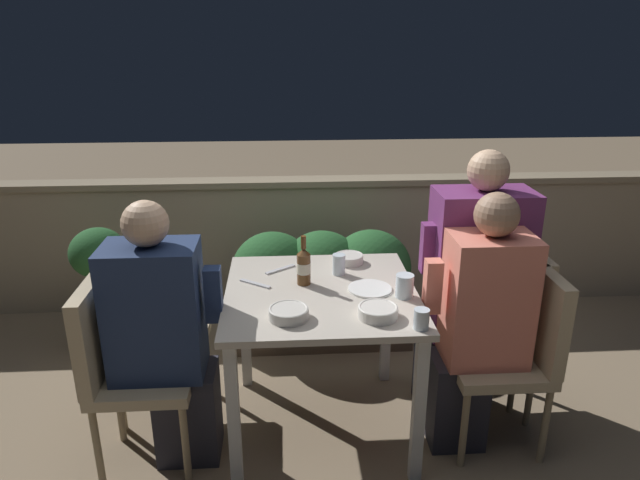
{
  "coord_description": "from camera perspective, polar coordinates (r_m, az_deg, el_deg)",
  "views": [
    {
      "loc": [
        -0.16,
        -2.35,
        1.84
      ],
      "look_at": [
        0.0,
        0.07,
        0.96
      ],
      "focal_mm": 32.0,
      "sensor_mm": 36.0,
      "label": 1
    }
  ],
  "objects": [
    {
      "name": "person_purple_stripe",
      "position": [
        2.87,
        14.83,
        -4.62
      ],
      "size": [
        0.51,
        0.26,
        1.35
      ],
      "color": "#282833",
      "rests_on": "ground_plane"
    },
    {
      "name": "chair_left_far",
      "position": [
        2.9,
        -17.57,
        -8.07
      ],
      "size": [
        0.43,
        0.43,
        0.87
      ],
      "color": "tan",
      "rests_on": "ground_plane"
    },
    {
      "name": "plate_0",
      "position": [
        2.61,
        5.01,
        -4.88
      ],
      "size": [
        0.2,
        0.2,
        0.01
      ],
      "color": "white",
      "rests_on": "dining_table"
    },
    {
      "name": "potted_plant",
      "position": [
        3.65,
        -21.02,
        -3.42
      ],
      "size": [
        0.33,
        0.33,
        0.77
      ],
      "color": "#9E5638",
      "rests_on": "ground_plane"
    },
    {
      "name": "ground_plane",
      "position": [
        2.98,
        0.09,
        -18.02
      ],
      "size": [
        16.0,
        16.0,
        0.0
      ],
      "primitive_type": "plane",
      "color": "#847056"
    },
    {
      "name": "person_coral_top",
      "position": [
        2.66,
        15.49,
        -8.07
      ],
      "size": [
        0.47,
        0.26,
        1.22
      ],
      "color": "#282833",
      "rests_on": "ground_plane"
    },
    {
      "name": "bowl_1",
      "position": [
        2.89,
        2.92,
        -1.82
      ],
      "size": [
        0.14,
        0.14,
        0.04
      ],
      "color": "beige",
      "rests_on": "dining_table"
    },
    {
      "name": "person_navy_jumper",
      "position": [
        2.57,
        -15.22,
        -9.29
      ],
      "size": [
        0.48,
        0.26,
        1.22
      ],
      "color": "#282833",
      "rests_on": "ground_plane"
    },
    {
      "name": "bowl_0",
      "position": [
        2.34,
        -3.15,
        -7.25
      ],
      "size": [
        0.16,
        0.16,
        0.05
      ],
      "color": "beige",
      "rests_on": "dining_table"
    },
    {
      "name": "chair_right_far",
      "position": [
        3.0,
        18.1,
        -7.13
      ],
      "size": [
        0.43,
        0.43,
        0.87
      ],
      "color": "tan",
      "rests_on": "ground_plane"
    },
    {
      "name": "bowl_2",
      "position": [
        2.36,
        5.82,
        -7.07
      ],
      "size": [
        0.17,
        0.17,
        0.05
      ],
      "color": "silver",
      "rests_on": "dining_table"
    },
    {
      "name": "fork_0",
      "position": [
        2.67,
        -6.51,
        -4.36
      ],
      "size": [
        0.15,
        0.12,
        0.01
      ],
      "color": "silver",
      "rests_on": "dining_table"
    },
    {
      "name": "beer_bottle",
      "position": [
        2.63,
        -1.64,
        -2.6
      ],
      "size": [
        0.06,
        0.06,
        0.24
      ],
      "color": "brown",
      "rests_on": "dining_table"
    },
    {
      "name": "parapet_wall",
      "position": [
        4.0,
        -1.24,
        -0.14
      ],
      "size": [
        9.0,
        0.18,
        0.91
      ],
      "color": "gray",
      "rests_on": "ground_plane"
    },
    {
      "name": "chair_right_near",
      "position": [
        2.78,
        19.21,
        -9.56
      ],
      "size": [
        0.43,
        0.43,
        0.87
      ],
      "color": "tan",
      "rests_on": "ground_plane"
    },
    {
      "name": "glass_cup_0",
      "position": [
        2.29,
        10.11,
        -7.79
      ],
      "size": [
        0.06,
        0.06,
        0.08
      ],
      "color": "silver",
      "rests_on": "dining_table"
    },
    {
      "name": "planter_hedge",
      "position": [
        3.5,
        0.2,
        -4.22
      ],
      "size": [
        1.09,
        0.47,
        0.72
      ],
      "color": "brown",
      "rests_on": "ground_plane"
    },
    {
      "name": "glass_cup_1",
      "position": [
        2.75,
        1.9,
        -2.45
      ],
      "size": [
        0.06,
        0.06,
        0.1
      ],
      "color": "silver",
      "rests_on": "dining_table"
    },
    {
      "name": "dining_table",
      "position": [
        2.64,
        0.09,
        -7.08
      ],
      "size": [
        0.87,
        0.88,
        0.74
      ],
      "color": "#BCB2A3",
      "rests_on": "ground_plane"
    },
    {
      "name": "glass_cup_2",
      "position": [
        2.54,
        8.46,
        -4.57
      ],
      "size": [
        0.08,
        0.08,
        0.1
      ],
      "color": "silver",
      "rests_on": "dining_table"
    },
    {
      "name": "fork_1",
      "position": [
        2.82,
        -3.99,
        -2.95
      ],
      "size": [
        0.15,
        0.12,
        0.01
      ],
      "color": "silver",
      "rests_on": "dining_table"
    },
    {
      "name": "chair_left_near",
      "position": [
        2.66,
        -19.28,
        -10.96
      ],
      "size": [
        0.43,
        0.43,
        0.87
      ],
      "color": "tan",
      "rests_on": "ground_plane"
    }
  ]
}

